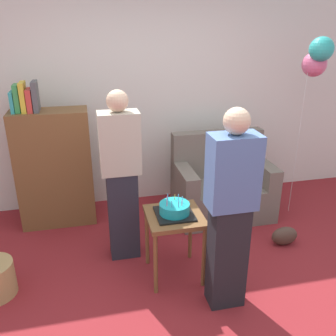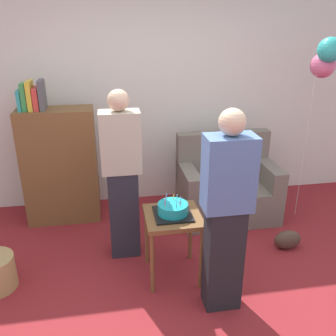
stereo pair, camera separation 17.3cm
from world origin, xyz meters
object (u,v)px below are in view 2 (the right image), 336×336
couch (226,188)px  person_holding_cake (226,214)px  side_table (173,224)px  birthday_cake (173,210)px  bookshelf (60,164)px  balloon_bunch (326,58)px  handbag (288,240)px  person_blowing_candles (122,176)px

couch → person_holding_cake: size_ratio=0.67×
side_table → birthday_cake: 0.15m
bookshelf → balloon_bunch: (2.79, -0.39, 1.13)m
bookshelf → couch: bearing=-6.6°
couch → person_holding_cake: 1.59m
birthday_cake → handbag: (1.22, 0.20, -0.57)m
side_table → birthday_cake: size_ratio=1.93×
bookshelf → person_blowing_candles: size_ratio=0.98×
person_holding_cake → balloon_bunch: (1.41, 1.26, 0.97)m
handbag → person_holding_cake: bearing=-144.8°
person_blowing_candles → side_table: bearing=-68.4°
balloon_bunch → person_holding_cake: bearing=-138.1°
birthday_cake → person_blowing_candles: (-0.40, 0.41, 0.17)m
birthday_cake → balloon_bunch: (1.73, 0.83, 1.14)m
birthday_cake → bookshelf: bearing=131.0°
bookshelf → person_blowing_candles: bearing=-50.8°
bookshelf → birthday_cake: (1.06, -1.22, -0.01)m
person_blowing_candles → person_holding_cake: same height
person_holding_cake → handbag: (0.90, 0.64, -0.73)m
person_blowing_candles → bookshelf: bearing=106.4°
birthday_cake → balloon_bunch: balloon_bunch is taller
bookshelf → person_holding_cake: 2.16m
bookshelf → person_blowing_candles: 1.06m
person_holding_cake → balloon_bunch: size_ratio=0.81×
birthday_cake → person_holding_cake: 0.56m
bookshelf → side_table: bearing=-49.0°
handbag → balloon_bunch: balloon_bunch is taller
handbag → balloon_bunch: size_ratio=0.14×
couch → birthday_cake: couch is taller
side_table → person_blowing_candles: bearing=134.3°
birthday_cake → balloon_bunch: bearing=25.7°
side_table → person_holding_cake: bearing=-53.1°
couch → birthday_cake: size_ratio=3.44×
bookshelf → person_holding_cake: size_ratio=0.98×
couch → birthday_cake: (-0.82, -1.00, 0.33)m
person_holding_cake → handbag: 1.32m
bookshelf → handbag: 2.57m
person_holding_cake → handbag: bearing=-139.2°
bookshelf → person_blowing_candles: (0.66, -0.81, 0.16)m
side_table → handbag: 1.31m
bookshelf → birthday_cake: bearing=-49.0°
side_table → birthday_cake: bearing=113.8°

